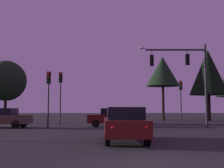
{
  "coord_description": "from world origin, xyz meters",
  "views": [
    {
      "loc": [
        -1.06,
        -7.26,
        1.42
      ],
      "look_at": [
        -1.02,
        18.03,
        3.67
      ],
      "focal_mm": 45.99,
      "sensor_mm": 36.0,
      "label": 1
    }
  ],
  "objects_px": {
    "car_crossing_right": "(112,117)",
    "tree_left_far": "(208,72)",
    "traffic_light_corner_left": "(48,88)",
    "tree_behind_sign": "(5,81)",
    "traffic_light_median": "(60,88)",
    "traffic_light_corner_right": "(180,93)",
    "tree_right_cluster": "(162,71)",
    "traffic_signal_mast_arm": "(186,70)",
    "car_nearside_lane": "(124,124)",
    "car_crossing_left": "(0,117)"
  },
  "relations": [
    {
      "from": "traffic_light_corner_left",
      "to": "tree_behind_sign",
      "type": "height_order",
      "value": "tree_behind_sign"
    },
    {
      "from": "traffic_light_corner_left",
      "to": "tree_left_far",
      "type": "relative_size",
      "value": 0.48
    },
    {
      "from": "car_nearside_lane",
      "to": "tree_right_cluster",
      "type": "distance_m",
      "value": 25.01
    },
    {
      "from": "car_nearside_lane",
      "to": "tree_left_far",
      "type": "height_order",
      "value": "tree_left_far"
    },
    {
      "from": "traffic_signal_mast_arm",
      "to": "tree_left_far",
      "type": "height_order",
      "value": "tree_left_far"
    },
    {
      "from": "traffic_signal_mast_arm",
      "to": "traffic_light_median",
      "type": "xyz_separation_m",
      "value": [
        -10.78,
        2.89,
        -1.26
      ]
    },
    {
      "from": "tree_behind_sign",
      "to": "traffic_light_corner_left",
      "type": "bearing_deg",
      "value": -53.28
    },
    {
      "from": "car_nearside_lane",
      "to": "tree_behind_sign",
      "type": "xyz_separation_m",
      "value": [
        -11.85,
        17.54,
        3.66
      ]
    },
    {
      "from": "traffic_light_corner_right",
      "to": "car_crossing_right",
      "type": "bearing_deg",
      "value": -140.77
    },
    {
      "from": "traffic_light_corner_right",
      "to": "car_nearside_lane",
      "type": "bearing_deg",
      "value": -111.41
    },
    {
      "from": "traffic_signal_mast_arm",
      "to": "car_crossing_left",
      "type": "distance_m",
      "value": 15.26
    },
    {
      "from": "traffic_signal_mast_arm",
      "to": "tree_right_cluster",
      "type": "bearing_deg",
      "value": 88.17
    },
    {
      "from": "traffic_light_median",
      "to": "traffic_light_corner_left",
      "type": "bearing_deg",
      "value": -91.65
    },
    {
      "from": "car_crossing_right",
      "to": "tree_left_far",
      "type": "relative_size",
      "value": 0.46
    },
    {
      "from": "traffic_light_corner_left",
      "to": "car_crossing_left",
      "type": "height_order",
      "value": "traffic_light_corner_left"
    },
    {
      "from": "car_crossing_right",
      "to": "tree_right_cluster",
      "type": "relative_size",
      "value": 0.51
    },
    {
      "from": "traffic_signal_mast_arm",
      "to": "traffic_light_corner_left",
      "type": "xyz_separation_m",
      "value": [
        -10.9,
        -1.41,
        -1.58
      ]
    },
    {
      "from": "traffic_signal_mast_arm",
      "to": "car_nearside_lane",
      "type": "xyz_separation_m",
      "value": [
        -5.53,
        -10.26,
        -3.82
      ]
    },
    {
      "from": "car_crossing_right",
      "to": "tree_right_cluster",
      "type": "xyz_separation_m",
      "value": [
        6.48,
        12.71,
        5.48
      ]
    },
    {
      "from": "car_crossing_left",
      "to": "tree_left_far",
      "type": "relative_size",
      "value": 0.52
    },
    {
      "from": "traffic_signal_mast_arm",
      "to": "tree_behind_sign",
      "type": "xyz_separation_m",
      "value": [
        -17.38,
        7.28,
        -0.17
      ]
    },
    {
      "from": "traffic_signal_mast_arm",
      "to": "traffic_light_corner_right",
      "type": "relative_size",
      "value": 1.54
    },
    {
      "from": "tree_behind_sign",
      "to": "tree_right_cluster",
      "type": "bearing_deg",
      "value": 18.96
    },
    {
      "from": "traffic_light_median",
      "to": "car_crossing_right",
      "type": "relative_size",
      "value": 1.15
    },
    {
      "from": "tree_right_cluster",
      "to": "traffic_signal_mast_arm",
      "type": "bearing_deg",
      "value": -91.83
    },
    {
      "from": "traffic_light_median",
      "to": "traffic_signal_mast_arm",
      "type": "bearing_deg",
      "value": -15.01
    },
    {
      "from": "tree_left_far",
      "to": "car_crossing_left",
      "type": "bearing_deg",
      "value": -147.58
    },
    {
      "from": "traffic_light_median",
      "to": "car_crossing_right",
      "type": "height_order",
      "value": "traffic_light_median"
    },
    {
      "from": "traffic_light_corner_right",
      "to": "car_crossing_left",
      "type": "distance_m",
      "value": 17.44
    },
    {
      "from": "traffic_light_corner_right",
      "to": "car_crossing_left",
      "type": "xyz_separation_m",
      "value": [
        -15.79,
        -7.04,
        -2.29
      ]
    },
    {
      "from": "car_nearside_lane",
      "to": "car_crossing_right",
      "type": "xyz_separation_m",
      "value": [
        -0.52,
        10.95,
        -0.0
      ]
    },
    {
      "from": "traffic_light_corner_left",
      "to": "tree_behind_sign",
      "type": "bearing_deg",
      "value": 126.72
    },
    {
      "from": "tree_left_far",
      "to": "car_crossing_right",
      "type": "bearing_deg",
      "value": -135.3
    },
    {
      "from": "traffic_light_corner_right",
      "to": "traffic_light_median",
      "type": "height_order",
      "value": "traffic_light_median"
    },
    {
      "from": "traffic_signal_mast_arm",
      "to": "traffic_light_corner_right",
      "type": "height_order",
      "value": "traffic_signal_mast_arm"
    },
    {
      "from": "car_crossing_left",
      "to": "tree_right_cluster",
      "type": "bearing_deg",
      "value": 42.61
    },
    {
      "from": "tree_behind_sign",
      "to": "traffic_signal_mast_arm",
      "type": "bearing_deg",
      "value": -22.73
    },
    {
      "from": "traffic_light_corner_right",
      "to": "traffic_signal_mast_arm",
      "type": "bearing_deg",
      "value": -99.05
    },
    {
      "from": "traffic_light_corner_left",
      "to": "tree_behind_sign",
      "type": "relative_size",
      "value": 0.65
    },
    {
      "from": "traffic_light_corner_right",
      "to": "tree_behind_sign",
      "type": "relative_size",
      "value": 0.66
    },
    {
      "from": "car_crossing_right",
      "to": "tree_behind_sign",
      "type": "relative_size",
      "value": 0.63
    },
    {
      "from": "traffic_light_corner_right",
      "to": "car_nearside_lane",
      "type": "height_order",
      "value": "traffic_light_corner_right"
    },
    {
      "from": "traffic_signal_mast_arm",
      "to": "tree_left_far",
      "type": "bearing_deg",
      "value": 64.55
    },
    {
      "from": "car_crossing_right",
      "to": "tree_left_far",
      "type": "bearing_deg",
      "value": 44.7
    },
    {
      "from": "traffic_light_corner_right",
      "to": "tree_right_cluster",
      "type": "xyz_separation_m",
      "value": [
        -0.6,
        6.93,
        3.19
      ]
    },
    {
      "from": "traffic_signal_mast_arm",
      "to": "tree_right_cluster",
      "type": "height_order",
      "value": "tree_right_cluster"
    },
    {
      "from": "traffic_light_corner_right",
      "to": "tree_right_cluster",
      "type": "height_order",
      "value": "tree_right_cluster"
    },
    {
      "from": "tree_left_far",
      "to": "tree_behind_sign",
      "type": "bearing_deg",
      "value": -167.15
    },
    {
      "from": "traffic_light_corner_left",
      "to": "traffic_light_corner_right",
      "type": "height_order",
      "value": "traffic_light_corner_right"
    },
    {
      "from": "traffic_light_median",
      "to": "tree_behind_sign",
      "type": "height_order",
      "value": "tree_behind_sign"
    }
  ]
}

